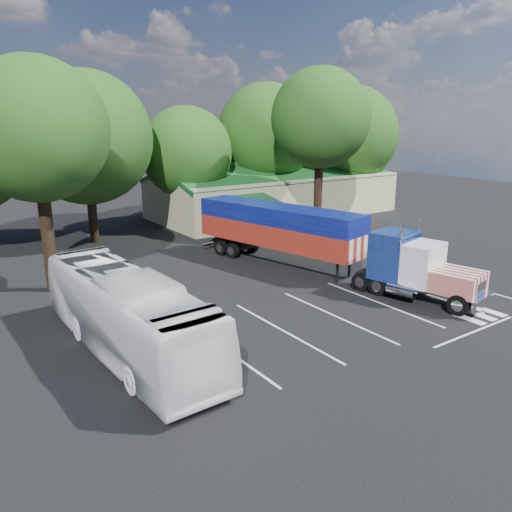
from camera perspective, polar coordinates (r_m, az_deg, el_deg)
ground at (r=29.44m, az=1.01°, el=-3.24°), size 120.00×120.00×0.00m
event_hall at (r=50.90m, az=1.98°, el=7.23°), size 24.20×14.12×5.55m
tree_row_c at (r=40.51m, az=-18.87°, el=12.64°), size 10.00×10.00×13.05m
tree_row_d at (r=45.09m, az=-7.95°, el=11.64°), size 8.00×8.00×10.60m
tree_row_e at (r=50.13m, az=1.21°, el=13.85°), size 9.60×9.60×12.90m
tree_row_f at (r=55.70m, az=10.58°, el=13.44°), size 10.40×10.40×13.00m
tree_near_left at (r=29.27m, az=-23.85°, el=12.97°), size 7.60×7.60×12.65m
tree_near_right at (r=41.75m, az=7.38°, el=15.33°), size 8.00×8.00×13.50m
semi_truck at (r=31.47m, az=6.12°, el=2.32°), size 6.82×19.75×4.13m
woman at (r=27.95m, az=15.85°, el=-3.02°), size 0.46×0.65×1.71m
bicycle at (r=37.87m, az=-1.00°, el=1.74°), size 0.79×1.87×0.95m
tour_bus at (r=21.20m, az=-14.52°, el=-6.38°), size 3.44×12.37×3.41m
silver_sedan at (r=47.09m, az=3.02°, el=4.79°), size 5.00×2.71×1.56m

